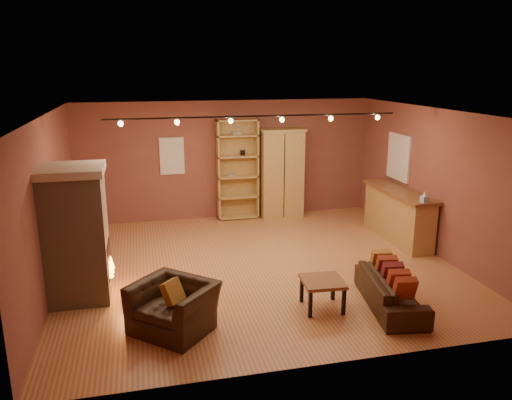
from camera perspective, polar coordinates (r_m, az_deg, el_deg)
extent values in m
plane|color=#A4663A|center=(9.28, 0.35, -7.52)|extent=(7.00, 7.00, 0.00)
plane|color=brown|center=(8.60, 0.38, 9.97)|extent=(7.00, 7.00, 0.00)
cube|color=brown|center=(11.95, -3.32, 4.59)|extent=(7.00, 0.02, 2.80)
cube|color=brown|center=(8.73, -22.57, -0.46)|extent=(0.02, 6.50, 2.80)
cube|color=brown|center=(10.22, 19.81, 1.94)|extent=(0.02, 6.50, 2.80)
cube|color=tan|center=(8.21, -19.82, -4.06)|extent=(0.90, 0.90, 2.00)
cube|color=beige|center=(7.94, -20.49, 3.20)|extent=(0.98, 0.98, 0.12)
cube|color=black|center=(8.30, -16.75, -6.52)|extent=(0.10, 0.65, 0.55)
cone|color=orange|center=(8.34, -16.27, -7.27)|extent=(0.10, 0.10, 0.22)
cube|color=white|center=(11.75, -9.59, 4.97)|extent=(0.56, 0.04, 0.86)
cube|color=tan|center=(12.01, -2.30, 3.64)|extent=(0.98, 0.04, 2.38)
cube|color=tan|center=(11.77, -4.38, 3.37)|extent=(0.04, 0.38, 2.38)
cube|color=tan|center=(11.94, 0.07, 3.59)|extent=(0.04, 0.38, 2.38)
cube|color=gray|center=(11.84, -2.90, 2.83)|extent=(0.18, 0.12, 0.05)
cube|color=black|center=(11.80, -1.53, 5.42)|extent=(0.10, 0.10, 0.12)
cube|color=tan|center=(12.13, -2.09, -1.86)|extent=(0.98, 0.38, 0.04)
cube|color=tan|center=(11.99, -2.11, 0.44)|extent=(0.98, 0.38, 0.03)
cube|color=tan|center=(11.88, -2.13, 2.71)|extent=(0.98, 0.38, 0.04)
cube|color=tan|center=(11.78, -2.15, 5.03)|extent=(0.98, 0.38, 0.04)
cube|color=tan|center=(11.71, -2.18, 7.38)|extent=(0.98, 0.38, 0.04)
cube|color=tan|center=(11.67, -2.19, 9.13)|extent=(0.98, 0.38, 0.04)
cube|color=tan|center=(12.04, 2.89, 2.95)|extent=(1.00, 0.55, 2.09)
cube|color=brown|center=(11.79, 3.25, 2.68)|extent=(0.02, 0.01, 1.99)
cube|color=tan|center=(11.86, 2.96, 8.03)|extent=(1.06, 0.61, 0.06)
cube|color=tan|center=(10.93, 15.89, -1.76)|extent=(0.49, 2.14, 1.02)
cube|color=brown|center=(10.80, 16.09, 0.98)|extent=(0.61, 2.26, 0.06)
cube|color=#8AC5DE|center=(9.91, 18.68, 0.07)|extent=(0.13, 0.13, 0.11)
cone|color=white|center=(9.89, 18.73, 0.67)|extent=(0.08, 0.08, 0.10)
cube|color=white|center=(11.33, 16.00, 4.74)|extent=(0.05, 0.90, 1.00)
imported|color=black|center=(7.95, 15.16, -9.45)|extent=(0.77, 1.77, 0.67)
cube|color=#9C341F|center=(7.39, 16.64, -9.64)|extent=(0.33, 0.28, 0.36)
cube|color=#9C341F|center=(7.63, 15.93, -8.80)|extent=(0.33, 0.28, 0.36)
cube|color=maroon|center=(7.86, 15.27, -8.01)|extent=(0.33, 0.28, 0.36)
cube|color=#9C341F|center=(8.10, 14.64, -7.26)|extent=(0.33, 0.28, 0.36)
cube|color=#AC792C|center=(8.35, 14.06, -6.56)|extent=(0.33, 0.28, 0.36)
imported|color=black|center=(7.08, -9.46, -11.14)|extent=(1.24, 1.21, 0.92)
cube|color=#AC792C|center=(7.03, -9.50, -10.30)|extent=(0.38, 0.38, 0.34)
cube|color=brown|center=(7.64, 7.63, -9.21)|extent=(0.65, 0.65, 0.05)
cube|color=black|center=(7.45, 6.40, -11.84)|extent=(0.05, 0.05, 0.41)
cube|color=black|center=(7.62, 10.07, -11.34)|extent=(0.05, 0.05, 0.41)
cube|color=black|center=(7.88, 5.15, -10.24)|extent=(0.05, 0.05, 0.41)
cube|color=black|center=(8.04, 8.64, -9.81)|extent=(0.05, 0.05, 0.41)
cylinder|color=black|center=(8.81, 0.07, 9.56)|extent=(5.20, 0.03, 0.03)
sphere|color=#FFD88C|center=(8.58, -15.22, 8.44)|extent=(0.09, 0.09, 0.09)
sphere|color=#FFD88C|center=(8.60, -9.02, 8.78)|extent=(0.09, 0.09, 0.09)
sphere|color=#FFD88C|center=(8.72, -2.91, 9.03)|extent=(0.09, 0.09, 0.09)
sphere|color=#FFD88C|center=(8.93, 2.98, 9.17)|extent=(0.09, 0.09, 0.09)
sphere|color=#FFD88C|center=(9.23, 8.55, 9.21)|extent=(0.09, 0.09, 0.09)
sphere|color=#FFD88C|center=(9.60, 13.72, 9.18)|extent=(0.09, 0.09, 0.09)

